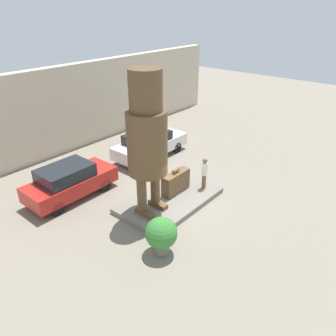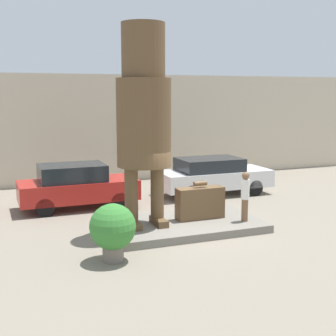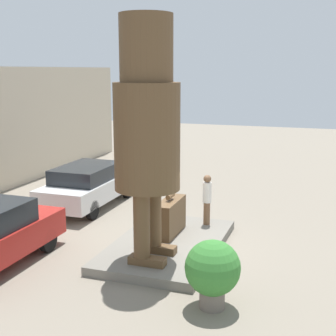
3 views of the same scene
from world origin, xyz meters
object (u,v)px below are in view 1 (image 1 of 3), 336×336
(tourist, at_px, (204,172))
(planter_pot, at_px, (161,234))
(statue_figure, at_px, (147,134))
(parked_car_red, at_px, (70,181))
(parked_car_white, at_px, (150,144))
(giant_suitcase, at_px, (176,182))

(tourist, relative_size, planter_pot, 1.05)
(statue_figure, relative_size, parked_car_red, 1.40)
(tourist, distance_m, parked_car_red, 6.28)
(parked_car_white, bearing_deg, giant_suitcase, -121.94)
(giant_suitcase, height_order, parked_car_red, parked_car_red)
(statue_figure, relative_size, tourist, 3.81)
(giant_suitcase, height_order, parked_car_white, parked_car_white)
(tourist, relative_size, parked_car_white, 0.33)
(parked_car_red, relative_size, parked_car_white, 0.91)
(tourist, distance_m, planter_pot, 4.74)
(giant_suitcase, bearing_deg, statue_figure, -178.50)
(statue_figure, relative_size, giant_suitcase, 3.84)
(parked_car_white, bearing_deg, statue_figure, -137.25)
(giant_suitcase, xyz_separation_m, parked_car_red, (-3.21, 3.71, 0.10))
(parked_car_red, bearing_deg, planter_pot, -91.80)
(giant_suitcase, bearing_deg, parked_car_white, 58.06)
(statue_figure, height_order, tourist, statue_figure)
(statue_figure, xyz_separation_m, tourist, (3.03, -0.74, -2.61))
(statue_figure, height_order, parked_car_white, statue_figure)
(giant_suitcase, bearing_deg, parked_car_red, 130.87)
(parked_car_red, height_order, planter_pot, parked_car_red)
(tourist, height_order, parked_car_red, tourist)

